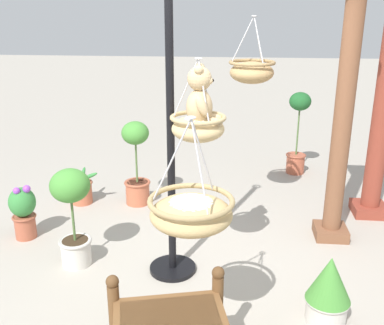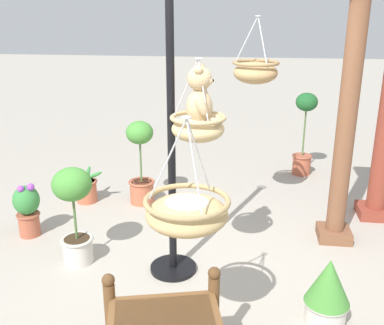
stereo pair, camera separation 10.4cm
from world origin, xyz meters
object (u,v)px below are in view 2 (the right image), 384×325
potted_plant_trailing_ivy (304,133)px  teddy_bear (201,100)px  hanging_basket_left_high (256,71)px  greenhouse_pillar_right (347,122)px  potted_plant_tall_leafy (86,188)px  potted_plant_fern_front (328,292)px  display_pole_central (172,188)px  hanging_basket_with_teddy (198,127)px  potted_plant_conical_shrub (74,209)px  potted_plant_small_succulent (141,162)px  hanging_basket_right_low (187,212)px  potted_plant_broad_leaf (27,208)px

potted_plant_trailing_ivy → teddy_bear: bearing=-21.7°
hanging_basket_left_high → potted_plant_trailing_ivy: bearing=155.3°
greenhouse_pillar_right → potted_plant_tall_leafy: (-0.61, -3.01, -1.12)m
potted_plant_fern_front → potted_plant_trailing_ivy: size_ratio=0.46×
potted_plant_tall_leafy → potted_plant_trailing_ivy: bearing=116.4°
hanging_basket_left_high → potted_plant_trailing_ivy: size_ratio=0.57×
display_pole_central → potted_plant_trailing_ivy: display_pole_central is taller
potted_plant_tall_leafy → hanging_basket_with_teddy: bearing=45.7°
hanging_basket_with_teddy → hanging_basket_left_high: (-1.35, 0.46, 0.28)m
teddy_bear → hanging_basket_left_high: 1.42m
display_pole_central → teddy_bear: 0.89m
display_pole_central → potted_plant_conical_shrub: display_pole_central is taller
teddy_bear → potted_plant_small_succulent: 2.21m
hanging_basket_with_teddy → potted_plant_trailing_ivy: (-3.01, 1.22, -0.82)m
potted_plant_fern_front → potted_plant_conical_shrub: size_ratio=0.58×
teddy_bear → hanging_basket_right_low: (0.93, 0.02, -0.55)m
potted_plant_trailing_ivy → potted_plant_broad_leaf: bearing=-53.1°
hanging_basket_right_low → potted_plant_broad_leaf: (-1.57, -1.98, -0.81)m
display_pole_central → potted_plant_small_succulent: size_ratio=2.46×
potted_plant_broad_leaf → potted_plant_small_succulent: bearing=135.0°
greenhouse_pillar_right → potted_plant_broad_leaf: 3.48m
display_pole_central → hanging_basket_left_high: display_pole_central is taller
hanging_basket_left_high → potted_plant_tall_leafy: bearing=-96.8°
hanging_basket_right_low → potted_plant_trailing_ivy: 4.15m
greenhouse_pillar_right → hanging_basket_left_high: bearing=-111.5°
display_pole_central → greenhouse_pillar_right: (-0.83, 1.63, 0.46)m
display_pole_central → hanging_basket_with_teddy: size_ratio=3.93×
hanging_basket_with_teddy → display_pole_central: bearing=-121.0°
potted_plant_fern_front → display_pole_central: bearing=-114.5°
hanging_basket_left_high → potted_plant_broad_leaf: bearing=-73.5°
hanging_basket_left_high → potted_plant_conical_shrub: (1.18, -1.66, -1.17)m
greenhouse_pillar_right → potted_plant_conical_shrub: 2.80m
greenhouse_pillar_right → potted_plant_trailing_ivy: size_ratio=2.19×
greenhouse_pillar_right → potted_plant_fern_front: greenhouse_pillar_right is taller
teddy_bear → potted_plant_tall_leafy: 2.74m
display_pole_central → potted_plant_broad_leaf: size_ratio=4.26×
hanging_basket_right_low → greenhouse_pillar_right: (-1.92, 1.34, 0.17)m
teddy_bear → hanging_basket_left_high: bearing=162.1°
hanging_basket_left_high → potted_plant_fern_front: size_ratio=1.22×
potted_plant_broad_leaf → greenhouse_pillar_right: bearing=96.0°
display_pole_central → potted_plant_fern_front: size_ratio=4.62×
hanging_basket_with_teddy → potted_plant_tall_leafy: hanging_basket_with_teddy is taller
potted_plant_fern_front → potted_plant_small_succulent: bearing=-136.7°
greenhouse_pillar_right → potted_plant_tall_leafy: 3.27m
display_pole_central → greenhouse_pillar_right: 1.89m
teddy_bear → hanging_basket_right_low: size_ratio=0.67×
hanging_basket_right_low → potted_plant_tall_leafy: (-2.53, -1.67, -0.95)m
greenhouse_pillar_right → potted_plant_trailing_ivy: 2.14m
display_pole_central → potted_plant_small_succulent: bearing=-156.2°
hanging_basket_right_low → potted_plant_conical_shrub: (-1.10, -1.24, -0.56)m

